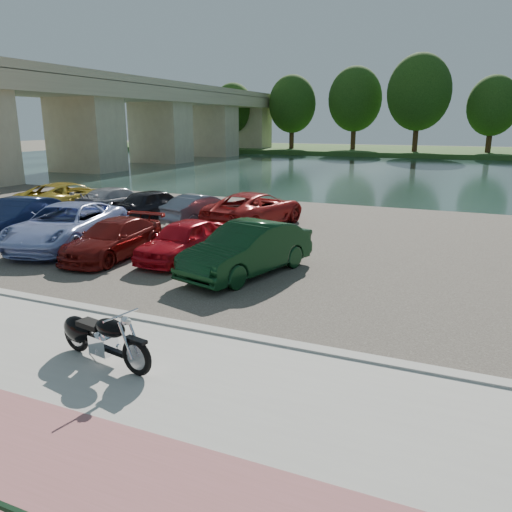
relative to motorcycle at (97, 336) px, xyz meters
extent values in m
plane|color=#595447|center=(1.23, -0.02, -0.56)|extent=(200.00, 200.00, 0.00)
cube|color=#A7A49D|center=(1.23, -1.02, -0.51)|extent=(60.00, 6.00, 0.10)
cube|color=#975755|center=(1.23, -2.52, -0.46)|extent=(60.00, 2.00, 0.01)
cube|color=#A7A49D|center=(1.23, 1.98, -0.49)|extent=(60.00, 0.30, 0.14)
cube|color=#3B3630|center=(1.23, 10.98, -0.54)|extent=(60.00, 18.00, 0.04)
cube|color=#1A302C|center=(1.23, 39.98, -0.56)|extent=(120.00, 40.00, 0.00)
cube|color=#224217|center=(1.23, 71.98, -0.26)|extent=(120.00, 24.00, 0.60)
cube|color=tan|center=(-26.77, 39.98, 6.64)|extent=(7.00, 56.00, 1.40)
cube|color=tan|center=(-26.77, 39.98, 7.64)|extent=(7.00, 56.00, 0.70)
cube|color=tan|center=(-26.77, 29.98, 3.04)|extent=(6.00, 4.00, 7.20)
cube|color=tan|center=(-26.77, 41.98, 3.04)|extent=(6.00, 4.00, 7.20)
cube|color=tan|center=(-26.77, 53.98, 3.04)|extent=(6.00, 4.00, 7.20)
cube|color=tan|center=(-26.77, 65.98, 3.04)|extent=(6.00, 4.00, 7.20)
cylinder|color=#3B2315|center=(-28.77, 64.58, 2.29)|extent=(0.70, 0.70, 4.50)
ellipsoid|color=black|center=(-28.77, 64.58, 5.89)|extent=(6.30, 6.30, 7.56)
cylinder|color=#3B2315|center=(-19.77, 65.98, 2.51)|extent=(0.70, 0.70, 4.95)
ellipsoid|color=black|center=(-19.77, 65.98, 6.47)|extent=(6.93, 6.93, 8.32)
cylinder|color=#3B2315|center=(-10.77, 67.38, 2.74)|extent=(0.70, 0.70, 5.40)
ellipsoid|color=black|center=(-10.77, 67.38, 7.06)|extent=(7.56, 7.56, 9.07)
cylinder|color=#3B2315|center=(-1.77, 64.58, 2.96)|extent=(0.70, 0.70, 5.85)
ellipsoid|color=black|center=(-1.77, 64.58, 7.64)|extent=(8.19, 8.19, 9.83)
cylinder|color=#3B2315|center=(7.23, 65.98, 2.29)|extent=(0.70, 0.70, 4.50)
ellipsoid|color=black|center=(7.23, 65.98, 5.89)|extent=(6.30, 6.30, 7.56)
torus|color=black|center=(1.02, -0.21, -0.12)|extent=(0.69, 0.25, 0.68)
torus|color=black|center=(-0.60, 0.11, -0.12)|extent=(0.69, 0.25, 0.68)
cylinder|color=#B2B2B7|center=(1.02, -0.21, -0.12)|extent=(0.46, 0.15, 0.46)
cylinder|color=#B2B2B7|center=(-0.60, 0.11, -0.12)|extent=(0.46, 0.15, 0.46)
cylinder|color=silver|center=(0.87, -0.28, 0.18)|extent=(0.33, 0.11, 0.63)
cylinder|color=silver|center=(0.91, -0.08, 0.18)|extent=(0.33, 0.11, 0.63)
cylinder|color=silver|center=(0.70, -0.14, 0.57)|extent=(0.18, 0.74, 0.04)
sphere|color=silver|center=(0.80, -0.16, 0.49)|extent=(0.19, 0.19, 0.16)
sphere|color=silver|center=(0.87, -0.17, 0.49)|extent=(0.13, 0.13, 0.11)
cube|color=black|center=(1.02, -0.21, 0.19)|extent=(0.47, 0.22, 0.06)
cube|color=black|center=(0.21, -0.05, -0.18)|extent=(1.20, 0.33, 0.08)
cube|color=silver|center=(0.16, -0.04, -0.11)|extent=(0.50, 0.40, 0.34)
cylinder|color=silver|center=(0.26, -0.06, 0.09)|extent=(0.27, 0.22, 0.27)
cylinder|color=silver|center=(0.07, -0.02, 0.09)|extent=(0.27, 0.22, 0.27)
ellipsoid|color=black|center=(0.39, -0.08, 0.26)|extent=(0.74, 0.48, 0.32)
cube|color=black|center=(-0.13, 0.02, 0.20)|extent=(0.59, 0.38, 0.10)
ellipsoid|color=black|center=(-0.55, 0.10, 0.00)|extent=(0.78, 0.47, 0.50)
cube|color=black|center=(-0.60, 0.11, -0.07)|extent=(0.43, 0.25, 0.30)
cylinder|color=silver|center=(-0.10, 0.18, -0.24)|extent=(1.10, 0.30, 0.09)
cylinder|color=silver|center=(-0.10, 0.18, -0.16)|extent=(1.10, 0.30, 0.09)
cylinder|color=#B2B2B7|center=(0.03, -0.20, -0.33)|extent=(0.05, 0.14, 0.22)
imported|color=#162146|center=(-9.75, 6.94, 0.23)|extent=(2.28, 4.76, 1.50)
imported|color=#97A6DC|center=(-7.10, 6.69, 0.24)|extent=(3.66, 5.89, 1.52)
imported|color=#63110E|center=(-4.63, 6.18, 0.09)|extent=(1.87, 4.26, 1.22)
imported|color=#B70C17|center=(-2.36, 6.81, 0.12)|extent=(1.75, 3.88, 1.29)
imported|color=black|center=(0.20, 6.19, 0.22)|extent=(2.71, 4.77, 1.49)
imported|color=#B29729|center=(-12.20, 12.19, 0.22)|extent=(2.92, 5.56, 1.49)
imported|color=gray|center=(-9.85, 12.90, 0.12)|extent=(2.20, 4.57, 1.28)
imported|color=black|center=(-7.30, 12.49, 0.17)|extent=(2.63, 4.35, 1.39)
imported|color=slate|center=(-4.92, 12.51, 0.11)|extent=(2.27, 4.02, 1.25)
imported|color=#AD1F1C|center=(-2.45, 12.80, 0.20)|extent=(3.26, 5.55, 1.45)
camera|label=1|loc=(6.02, -6.54, 3.76)|focal=35.00mm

